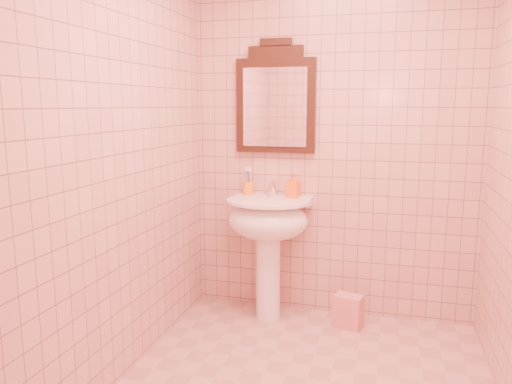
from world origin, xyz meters
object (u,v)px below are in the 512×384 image
(pedestal_sink, at_px, (268,228))
(toothbrush_cup, at_px, (248,188))
(soap_dispenser, at_px, (293,185))
(mirror, at_px, (275,101))
(towel, at_px, (348,311))

(pedestal_sink, height_order, toothbrush_cup, toothbrush_cup)
(pedestal_sink, distance_m, soap_dispenser, 0.35)
(pedestal_sink, relative_size, soap_dispenser, 4.93)
(pedestal_sink, bearing_deg, toothbrush_cup, 140.26)
(mirror, distance_m, towel, 1.55)
(mirror, height_order, toothbrush_cup, mirror)
(soap_dispenser, xyz_separation_m, towel, (0.42, -0.14, -0.84))
(toothbrush_cup, relative_size, towel, 0.77)
(mirror, distance_m, toothbrush_cup, 0.65)
(towel, bearing_deg, soap_dispenser, 161.58)
(pedestal_sink, xyz_separation_m, towel, (0.57, -0.01, -0.55))
(mirror, bearing_deg, pedestal_sink, -90.00)
(pedestal_sink, bearing_deg, towel, -0.69)
(towel, bearing_deg, pedestal_sink, 179.31)
(toothbrush_cup, height_order, towel, toothbrush_cup)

